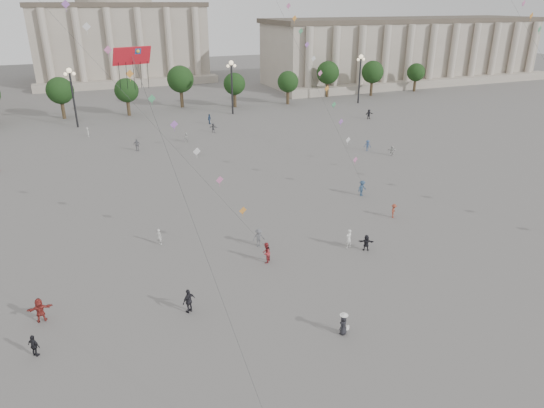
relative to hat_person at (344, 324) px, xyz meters
name	(u,v)px	position (x,y,z in m)	size (l,w,h in m)	color
ground	(338,324)	(0.26, 1.13, -0.82)	(360.00, 360.00, 0.00)	#5C5957
hall_east	(406,51)	(75.26, 95.02, 7.61)	(84.00, 26.22, 17.20)	#9E9484
hall_central	(118,28)	(0.26, 130.35, 13.42)	(48.30, 34.30, 35.50)	#9E9484
tree_row	(150,86)	(0.26, 79.13, 4.58)	(137.12, 5.12, 8.00)	#362A1B
lamp_post_mid_west	(72,87)	(-14.74, 71.13, 6.54)	(2.00, 0.90, 10.65)	#262628
lamp_post_mid_east	(232,77)	(15.26, 71.13, 6.54)	(2.00, 0.90, 10.65)	#262628
lamp_post_far_east	(360,70)	(45.26, 71.13, 6.54)	(2.00, 0.90, 10.65)	#262628
person_crowd_0	(209,119)	(8.41, 64.29, 0.14)	(1.12, 0.46, 1.91)	#324B71
person_crowd_3	(366,243)	(8.22, 9.95, -0.04)	(1.44, 0.46, 1.55)	black
person_crowd_4	(186,137)	(1.44, 53.58, -0.04)	(1.44, 0.46, 1.56)	silver
person_crowd_6	(259,238)	(-0.73, 14.52, 0.08)	(1.16, 0.67, 1.80)	#595A5E
person_crowd_7	(392,151)	(28.27, 34.24, -0.07)	(1.38, 0.44, 1.49)	beige
person_crowd_8	(394,211)	(15.00, 15.17, -0.05)	(0.99, 0.57, 1.54)	brown
person_crowd_9	(369,114)	(38.59, 56.44, 0.13)	(1.76, 0.56, 1.90)	black
person_crowd_10	(88,132)	(-13.33, 63.20, -0.01)	(0.59, 0.39, 1.62)	silver
person_crowd_12	(213,128)	(7.35, 57.94, 0.00)	(1.52, 0.48, 1.64)	slate
person_crowd_13	(159,237)	(-9.33, 18.54, -0.03)	(0.58, 0.38, 1.58)	silver
person_crowd_16	(137,145)	(-6.79, 51.38, 0.14)	(1.12, 0.47, 1.91)	slate
person_crowd_18	(349,239)	(6.94, 10.99, 0.14)	(0.69, 0.46, 1.91)	silver
person_crowd_19	(367,145)	(26.23, 37.73, 0.03)	(1.10, 0.63, 1.70)	#364F7A
tourist_1	(34,346)	(-19.77, 5.71, -0.02)	(0.94, 0.39, 1.60)	black
tourist_2	(40,310)	(-19.49, 9.67, 0.12)	(1.74, 0.55, 1.88)	maroon
tourist_4	(189,301)	(-9.30, 6.66, 0.15)	(1.13, 0.47, 1.93)	black
kite_flyer_0	(266,253)	(-1.22, 11.40, 0.14)	(0.93, 0.72, 1.91)	maroon
kite_flyer_1	(362,188)	(15.28, 21.90, 0.13)	(1.23, 0.71, 1.90)	navy
hat_person	(344,324)	(0.00, 0.00, 0.00)	(0.87, 0.77, 1.69)	black
dragon_kite	(135,72)	(-11.58, 5.50, 16.93)	(2.73, 7.32, 21.99)	red
kite_train_east	(527,15)	(38.86, 23.92, 19.12)	(16.99, 46.39, 60.98)	#3F3F3F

